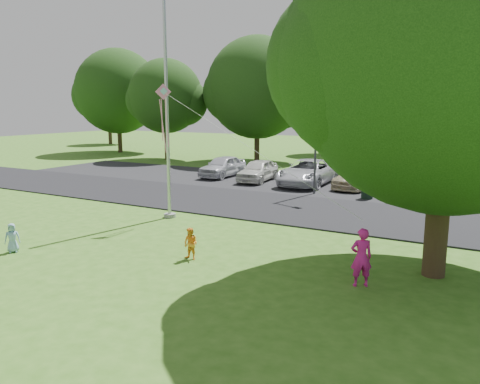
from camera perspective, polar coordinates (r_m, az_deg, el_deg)
The scene contains 14 objects.
ground at distance 14.20m, azimuth -9.52°, elevation -8.78°, with size 120.00×120.00×0.00m, color #36691B.
park_road at distance 21.69m, azimuth 5.34°, elevation -1.89°, with size 60.00×6.00×0.06m, color black.
parking_strip at distance 27.68m, azimuth 10.73°, elevation 0.64°, with size 42.00×7.00×0.06m, color black.
flagpole at distance 19.52m, azimuth -8.87°, elevation 8.91°, with size 0.50×0.50×10.00m.
street_lamp at distance 24.64m, azimuth 9.68°, elevation 7.82°, with size 1.61×0.73×5.97m.
trash_can at distance 24.30m, azimuth 15.24°, elevation 0.21°, with size 0.61×0.61×0.97m.
big_tree at distance 13.48m, azimuth 23.74°, elevation 14.77°, with size 9.18×8.50×10.30m.
tree_row at distance 35.37m, azimuth 18.09°, elevation 11.64°, with size 64.35×11.94×10.88m.
horizon_trees at distance 44.55m, azimuth 23.55°, elevation 9.12°, with size 77.46×7.20×7.02m.
parked_cars at distance 27.58m, azimuth 10.98°, elevation 2.11°, with size 16.75×5.40×1.48m.
woman at distance 12.61m, azimuth 14.57°, elevation -7.72°, with size 0.57×0.37×1.56m, color #D71C8A.
child_yellow at distance 14.43m, azimuth -6.03°, elevation -6.30°, with size 0.48×0.38×0.99m, color #FF9F28.
child_blue at distance 16.74m, azimuth -26.01°, elevation -5.05°, with size 0.47×0.30×0.95m, color #85AECC.
kite at distance 18.40m, azimuth -8.80°, elevation 10.39°, with size 8.89×3.30×3.73m.
Camera 1 is at (8.41, -10.46, 4.62)m, focal length 35.00 mm.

